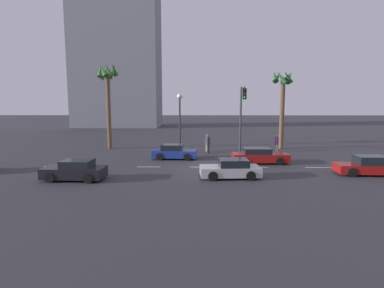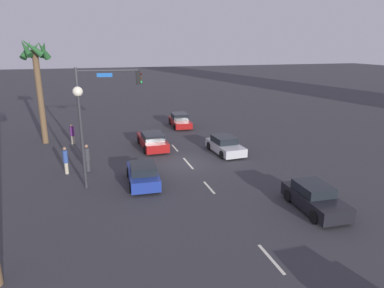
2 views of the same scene
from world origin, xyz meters
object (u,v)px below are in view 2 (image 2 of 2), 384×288
at_px(car_3, 225,145).
at_px(pedestrian_1, 87,157).
at_px(car_4, 180,121).
at_px(car_1, 143,174).
at_px(streetlamp, 80,118).
at_px(car_5, 152,141).
at_px(pedestrian_0, 66,160).
at_px(car_2, 315,198).
at_px(traffic_signal, 100,98).
at_px(pedestrian_2, 72,134).
at_px(palm_tree_0, 37,69).

relative_size(car_3, pedestrian_1, 2.20).
bearing_deg(car_4, car_1, 156.89).
bearing_deg(car_4, streetlamp, 145.82).
relative_size(car_5, pedestrian_0, 2.55).
height_order(car_4, car_5, car_4).
distance_m(car_1, car_2, 9.94).
relative_size(car_2, traffic_signal, 0.61).
xyz_separation_m(pedestrian_0, pedestrian_2, (7.33, -0.18, -0.07)).
relative_size(pedestrian_0, pedestrian_2, 1.05).
distance_m(car_2, car_5, 14.65).
bearing_deg(pedestrian_1, car_5, -50.97).
bearing_deg(palm_tree_0, car_4, -77.74).
bearing_deg(car_1, pedestrian_2, 22.85).
bearing_deg(car_1, palm_tree_0, 30.40).
bearing_deg(car_2, pedestrian_2, 36.99).
bearing_deg(streetlamp, palm_tree_0, 16.82).
xyz_separation_m(car_5, streetlamp, (-7.05, 5.29, 3.62)).
bearing_deg(pedestrian_2, streetlamp, -174.11).
relative_size(car_4, pedestrian_1, 2.30).
xyz_separation_m(car_2, traffic_signal, (12.35, 10.01, 3.87)).
bearing_deg(car_3, pedestrian_0, 96.21).
height_order(car_1, streetlamp, streetlamp).
bearing_deg(car_5, streetlamp, 143.12).
bearing_deg(car_2, car_4, 5.32).
bearing_deg(streetlamp, pedestrian_1, -2.76).
relative_size(car_2, pedestrian_0, 2.21).
distance_m(car_2, streetlamp, 13.45).
relative_size(car_1, car_3, 0.98).
xyz_separation_m(car_2, streetlamp, (6.30, 11.32, 3.61)).
distance_m(car_2, pedestrian_2, 20.55).
xyz_separation_m(car_4, car_5, (-6.85, 4.15, -0.01)).
xyz_separation_m(car_2, pedestrian_1, (9.17, 11.18, 0.36)).
height_order(car_2, car_5, car_2).
relative_size(car_5, palm_tree_0, 0.53).
xyz_separation_m(car_1, traffic_signal, (6.39, 2.05, 3.87)).
bearing_deg(car_3, traffic_signal, 77.85).
xyz_separation_m(pedestrian_2, palm_tree_0, (1.00, 2.32, 5.40)).
bearing_deg(car_5, car_2, -155.69).
distance_m(pedestrian_2, palm_tree_0, 5.96).
distance_m(car_1, traffic_signal, 7.75).
height_order(car_1, traffic_signal, traffic_signal).
xyz_separation_m(car_3, car_4, (9.83, 1.08, 0.02)).
bearing_deg(traffic_signal, car_2, -140.98).
bearing_deg(pedestrian_0, traffic_signal, -37.91).
height_order(car_1, pedestrian_1, pedestrian_1).
bearing_deg(streetlamp, pedestrian_2, 5.89).
xyz_separation_m(car_5, traffic_signal, (-1.00, 3.98, 3.88)).
bearing_deg(traffic_signal, pedestrian_2, 30.13).
distance_m(car_2, car_4, 20.28).
xyz_separation_m(car_2, pedestrian_2, (16.41, 12.37, 0.29)).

